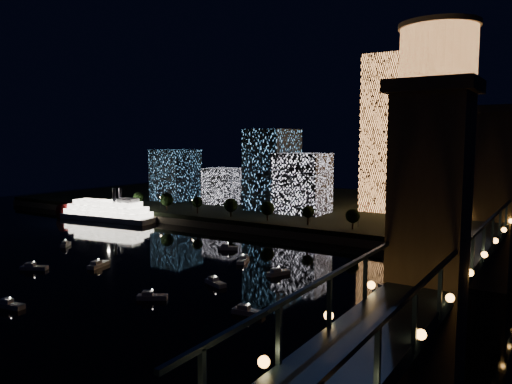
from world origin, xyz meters
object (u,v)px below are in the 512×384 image
tower_cylindrical (435,124)px  truss_bridge (456,265)px  riverboat (104,211)px

tower_cylindrical → truss_bridge: 131.26m
truss_bridge → riverboat: 194.14m
tower_cylindrical → riverboat: size_ratio=1.46×
riverboat → tower_cylindrical: bearing=20.7°
tower_cylindrical → riverboat: (-148.64, -56.22, -43.21)m
tower_cylindrical → truss_bridge: tower_cylindrical is taller
tower_cylindrical → riverboat: tower_cylindrical is taller
truss_bridge → riverboat: (-181.89, 66.82, -11.82)m
truss_bridge → riverboat: truss_bridge is taller
truss_bridge → riverboat: size_ratio=4.57×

